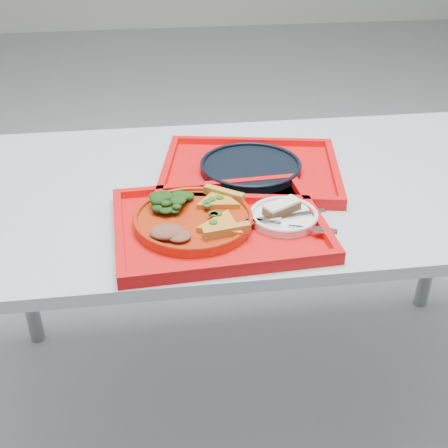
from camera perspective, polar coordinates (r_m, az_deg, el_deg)
The scene contains 14 objects.
ground at distance 1.90m, azimuth 2.79°, elevation -16.10°, with size 10.00×10.00×0.00m, color #919398.
table at distance 1.47m, azimuth 3.47°, elevation 1.74°, with size 1.60×0.80×0.75m.
tray_main at distance 1.23m, azimuth -0.52°, elevation -0.34°, with size 0.45×0.35×0.01m, color red.
tray_far at distance 1.47m, azimuth 2.71°, elevation 5.25°, with size 0.45×0.35×0.01m, color red.
dinner_plate at distance 1.23m, azimuth -3.13°, elevation 0.31°, with size 0.26×0.26×0.02m, color #AE280B.
side_plate at distance 1.25m, azimuth 6.09°, elevation 0.64°, with size 0.15×0.15×0.01m, color white.
navy_plate at distance 1.46m, azimuth 2.72°, elevation 5.74°, with size 0.26×0.26×0.02m, color black.
pizza_slice_a at distance 1.18m, azimuth -0.18°, elevation 0.02°, with size 0.11×0.10×0.02m, color gold, non-canonical shape.
pizza_slice_b at distance 1.27m, azimuth -0.62°, elevation 2.55°, with size 0.11×0.10×0.02m, color gold, non-canonical shape.
salad_heap at distance 1.25m, azimuth -5.49°, elevation 2.47°, with size 0.09×0.08×0.04m, color black.
meat_portion at distance 1.16m, azimuth -5.85°, elevation -0.78°, with size 0.07×0.06×0.02m, color brown.
dessert_bar at distance 1.25m, azimuth 5.90°, elevation 1.69°, with size 0.09×0.07×0.02m.
knife at distance 1.24m, azimuth 6.37°, elevation 0.82°, with size 0.18×0.02×0.01m, color silver.
fork at distance 1.20m, azimuth 6.48°, elevation -0.13°, with size 0.18×0.02×0.01m, color silver.
Camera 1 is at (-0.26, -1.24, 1.42)m, focal length 45.00 mm.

